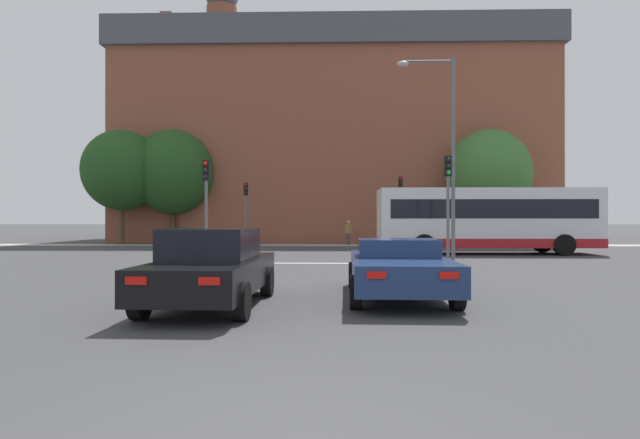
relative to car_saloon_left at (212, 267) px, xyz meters
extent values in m
cube|color=silver|center=(1.96, 9.62, -0.75)|extent=(7.41, 0.30, 0.01)
cube|color=#A09B91|center=(1.96, 23.58, -0.75)|extent=(68.24, 2.50, 0.01)
cube|color=brown|center=(2.34, 33.60, 6.39)|extent=(32.76, 15.14, 14.27)
cube|color=#4C4F56|center=(2.34, 33.60, 14.61)|extent=(33.41, 15.75, 2.17)
cube|color=brown|center=(-10.96, 30.31, 16.63)|extent=(0.90, 0.90, 1.88)
cube|color=brown|center=(-5.47, 33.70, 16.63)|extent=(0.90, 0.90, 1.88)
cube|color=brown|center=(-0.71, 32.20, 16.63)|extent=(0.90, 0.90, 1.88)
cube|color=brown|center=(4.56, 37.28, 16.63)|extent=(0.90, 0.90, 1.88)
cube|color=brown|center=(10.37, 34.59, 16.63)|extent=(0.90, 0.90, 1.88)
cube|color=brown|center=(15.60, 35.81, 16.63)|extent=(0.90, 0.90, 1.88)
cylinder|color=brown|center=(-7.28, 33.60, 17.56)|extent=(2.60, 2.60, 3.73)
cube|color=black|center=(0.00, 0.01, -0.14)|extent=(1.88, 4.38, 0.58)
cube|color=black|center=(0.00, -0.03, 0.45)|extent=(1.57, 1.99, 0.59)
cylinder|color=black|center=(-0.81, 1.38, -0.43)|extent=(0.24, 0.65, 0.64)
cylinder|color=black|center=(0.88, 1.34, -0.43)|extent=(0.24, 0.65, 0.64)
cylinder|color=black|center=(-0.88, -1.31, -0.43)|extent=(0.24, 0.65, 0.64)
cylinder|color=black|center=(0.81, -1.35, -0.43)|extent=(0.24, 0.65, 0.64)
cube|color=red|center=(-0.60, -2.16, 0.01)|extent=(0.32, 0.06, 0.12)
cube|color=red|center=(0.49, -2.19, 0.01)|extent=(0.32, 0.06, 0.12)
cube|color=navy|center=(3.69, 1.15, -0.15)|extent=(2.05, 4.63, 0.56)
cube|color=navy|center=(3.70, 1.27, 0.31)|extent=(1.70, 1.42, 0.37)
cylinder|color=black|center=(2.81, 2.60, -0.43)|extent=(0.24, 0.65, 0.64)
cylinder|color=black|center=(4.66, 2.55, -0.43)|extent=(0.24, 0.65, 0.64)
cylinder|color=black|center=(2.73, -0.24, -0.43)|extent=(0.24, 0.65, 0.64)
cylinder|color=black|center=(4.58, -0.29, -0.43)|extent=(0.24, 0.65, 0.64)
cube|color=red|center=(3.03, -1.14, -0.01)|extent=(0.32, 0.06, 0.12)
cube|color=red|center=(4.23, -1.17, -0.01)|extent=(0.32, 0.06, 0.12)
cube|color=silver|center=(9.85, 15.16, 1.02)|extent=(10.46, 2.54, 2.83)
cube|color=#AD191E|center=(9.85, 15.16, -0.18)|extent=(10.48, 2.56, 0.44)
cube|color=black|center=(9.85, 15.16, 1.43)|extent=(9.62, 2.57, 0.90)
cylinder|color=black|center=(13.09, 16.38, -0.25)|extent=(1.00, 0.28, 1.00)
cylinder|color=black|center=(13.09, 13.95, -0.25)|extent=(1.00, 0.28, 1.00)
cylinder|color=black|center=(6.61, 16.38, -0.25)|extent=(1.00, 0.28, 1.00)
cylinder|color=black|center=(6.61, 13.95, -0.25)|extent=(1.00, 0.28, 1.00)
cylinder|color=slate|center=(-3.30, 22.78, 0.89)|extent=(0.12, 0.12, 3.29)
cube|color=black|center=(-3.30, 22.78, 2.94)|extent=(0.26, 0.20, 0.80)
sphere|color=red|center=(-3.30, 22.66, 3.19)|extent=(0.17, 0.17, 0.17)
sphere|color=black|center=(-3.30, 22.66, 2.94)|extent=(0.17, 0.17, 0.17)
sphere|color=black|center=(-3.30, 22.66, 2.68)|extent=(0.17, 0.17, 0.17)
cylinder|color=slate|center=(6.80, 23.28, 1.10)|extent=(0.12, 0.12, 3.71)
cube|color=black|center=(6.80, 23.28, 3.36)|extent=(0.26, 0.20, 0.80)
sphere|color=red|center=(6.80, 23.15, 3.61)|extent=(0.17, 0.17, 0.17)
sphere|color=black|center=(6.80, 23.15, 3.36)|extent=(0.17, 0.17, 0.17)
sphere|color=black|center=(6.80, 23.15, 3.10)|extent=(0.17, 0.17, 0.17)
cylinder|color=slate|center=(-2.74, 10.35, 0.87)|extent=(0.12, 0.12, 3.25)
cube|color=black|center=(-2.74, 10.35, 2.90)|extent=(0.26, 0.20, 0.80)
sphere|color=red|center=(-2.74, 10.22, 3.15)|extent=(0.17, 0.17, 0.17)
sphere|color=black|center=(-2.74, 10.22, 2.90)|extent=(0.17, 0.17, 0.17)
sphere|color=black|center=(-2.74, 10.22, 2.64)|extent=(0.17, 0.17, 0.17)
cylinder|color=slate|center=(6.90, 10.43, 0.95)|extent=(0.12, 0.12, 3.40)
cube|color=black|center=(6.90, 10.43, 3.05)|extent=(0.26, 0.20, 0.80)
sphere|color=black|center=(6.90, 10.30, 3.31)|extent=(0.17, 0.17, 0.17)
sphere|color=black|center=(6.90, 10.30, 3.05)|extent=(0.17, 0.17, 0.17)
sphere|color=#1ED14C|center=(6.90, 10.30, 2.79)|extent=(0.17, 0.17, 0.17)
cylinder|color=slate|center=(7.39, 11.59, 3.50)|extent=(0.16, 0.16, 8.50)
cylinder|color=slate|center=(6.34, 11.59, 7.60)|extent=(2.11, 0.10, 0.10)
ellipsoid|color=#B2B2B7|center=(5.28, 11.59, 7.50)|extent=(0.50, 0.36, 0.22)
cylinder|color=brown|center=(3.35, 23.88, -0.36)|extent=(0.13, 0.13, 0.78)
cylinder|color=brown|center=(3.47, 23.76, -0.36)|extent=(0.13, 0.13, 0.78)
cube|color=olive|center=(3.41, 23.82, 0.34)|extent=(0.44, 0.44, 0.62)
sphere|color=tan|center=(3.41, 23.82, 0.76)|extent=(0.23, 0.23, 0.23)
cylinder|color=#4C3823|center=(12.92, 24.58, 0.44)|extent=(0.36, 0.36, 2.39)
ellipsoid|color=#3D7033|center=(12.92, 24.58, 4.06)|extent=(5.70, 5.70, 5.98)
cylinder|color=#4C3823|center=(-8.99, 25.66, 0.57)|extent=(0.36, 0.36, 2.64)
ellipsoid|color=#234C1E|center=(-8.99, 25.66, 4.32)|extent=(5.72, 5.72, 6.01)
cylinder|color=#4C3823|center=(-12.20, 24.53, 0.68)|extent=(0.36, 0.36, 2.86)
ellipsoid|color=#234C1E|center=(-12.20, 24.53, 4.35)|extent=(5.28, 5.28, 5.55)
camera|label=1|loc=(2.29, -9.47, 0.90)|focal=28.00mm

